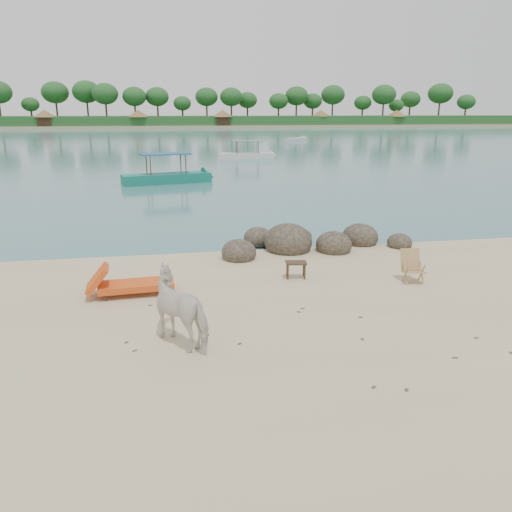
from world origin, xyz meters
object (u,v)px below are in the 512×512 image
at_px(boulders, 306,243).
at_px(lounge_chair, 136,282).
at_px(boat_near, 166,158).
at_px(cow, 184,309).
at_px(deck_chair, 414,268).
at_px(side_table, 296,271).

xyz_separation_m(boulders, lounge_chair, (-5.21, -3.36, 0.12)).
bearing_deg(boat_near, cow, -102.82).
xyz_separation_m(cow, deck_chair, (5.98, 2.42, -0.28)).
height_order(lounge_chair, deck_chair, deck_chair).
xyz_separation_m(boulders, cow, (-4.14, -6.18, 0.49)).
height_order(side_table, boat_near, boat_near).
height_order(boulders, deck_chair, same).
xyz_separation_m(boulders, side_table, (-1.08, -2.86, 0.01)).
height_order(cow, deck_chair, cow).
xyz_separation_m(boulders, deck_chair, (1.84, -3.76, 0.21)).
xyz_separation_m(cow, boat_near, (-0.19, 23.08, 0.80)).
xyz_separation_m(lounge_chair, boat_near, (0.87, 20.26, 1.17)).
height_order(side_table, lounge_chair, lounge_chair).
distance_m(cow, lounge_chair, 3.04).
distance_m(cow, side_table, 4.54).
bearing_deg(deck_chair, lounge_chair, -174.85).
bearing_deg(lounge_chair, side_table, 2.94).
xyz_separation_m(side_table, lounge_chair, (-4.13, -0.50, 0.11)).
height_order(cow, side_table, cow).
relative_size(lounge_chair, boat_near, 0.36).
bearing_deg(side_table, cow, -124.44).
height_order(side_table, deck_chair, deck_chair).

